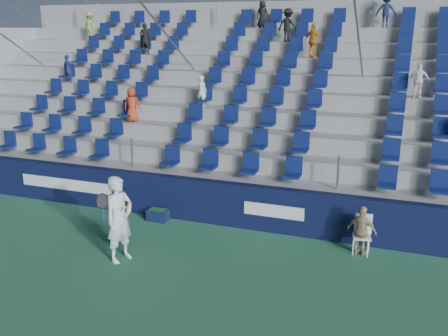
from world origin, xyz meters
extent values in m
plane|color=#30714B|center=(0.00, 0.00, 0.00)|extent=(70.00, 70.00, 0.00)
cube|color=#0E1336|center=(0.00, 3.15, 0.60)|extent=(24.00, 0.30, 1.20)
cube|color=white|center=(-5.00, 2.99, 0.62)|extent=(3.20, 0.02, 0.34)
cube|color=white|center=(1.50, 2.99, 0.62)|extent=(1.60, 0.02, 0.34)
cube|color=#969691|center=(0.00, 3.72, 0.60)|extent=(24.00, 0.85, 1.20)
cube|color=#969691|center=(0.00, 4.57, 0.85)|extent=(24.00, 0.85, 1.70)
cube|color=#969691|center=(0.00, 5.42, 1.10)|extent=(24.00, 0.85, 2.20)
cube|color=#969691|center=(0.00, 6.28, 1.35)|extent=(24.00, 0.85, 2.70)
cube|color=#969691|center=(0.00, 7.12, 1.60)|extent=(24.00, 0.85, 3.20)
cube|color=#969691|center=(0.00, 7.97, 1.85)|extent=(24.00, 0.85, 3.70)
cube|color=#969691|center=(0.00, 8.82, 2.10)|extent=(24.00, 0.85, 4.20)
cube|color=#969691|center=(0.00, 9.68, 2.35)|extent=(24.00, 0.85, 4.70)
cube|color=#969691|center=(0.00, 10.52, 2.60)|extent=(24.00, 0.85, 5.20)
cube|color=#969691|center=(0.00, 11.20, 3.10)|extent=(24.00, 0.50, 6.20)
cube|color=#0D1A51|center=(0.00, 3.72, 1.55)|extent=(16.05, 0.50, 0.70)
cube|color=#0D1A51|center=(0.00, 4.57, 2.05)|extent=(16.05, 0.50, 0.70)
cube|color=#0D1A51|center=(0.00, 5.42, 2.55)|extent=(16.05, 0.50, 0.70)
cube|color=#0D1A51|center=(0.00, 6.28, 3.05)|extent=(16.05, 0.50, 0.70)
cube|color=#0D1A51|center=(0.00, 7.12, 3.55)|extent=(16.05, 0.50, 0.70)
cube|color=#0D1A51|center=(0.00, 7.97, 4.05)|extent=(16.05, 0.50, 0.70)
cube|color=#0D1A51|center=(0.00, 8.82, 4.55)|extent=(16.05, 0.50, 0.70)
cube|color=#0D1A51|center=(0.00, 9.68, 5.05)|extent=(16.05, 0.50, 0.70)
cube|color=#0D1A51|center=(0.00, 10.52, 5.55)|extent=(16.05, 0.50, 0.70)
cylinder|color=gray|center=(-3.00, 7.12, 4.35)|extent=(0.06, 7.68, 4.55)
cylinder|color=gray|center=(3.00, 7.12, 4.35)|extent=(0.06, 7.68, 4.55)
cylinder|color=gray|center=(-9.80, 7.12, 4.35)|extent=(0.06, 7.68, 4.55)
imported|color=black|center=(0.10, 9.62, 5.29)|extent=(0.84, 0.60, 1.18)
imported|color=black|center=(-5.32, 8.77, 4.79)|extent=(0.48, 0.37, 1.18)
imported|color=white|center=(-1.88, 6.23, 3.21)|extent=(0.40, 0.29, 1.01)
imported|color=orange|center=(1.23, 8.77, 4.77)|extent=(0.73, 0.49, 1.15)
imported|color=#B63918|center=(-4.00, 5.38, 2.76)|extent=(0.61, 0.46, 1.12)
imported|color=black|center=(-1.11, 10.47, 5.70)|extent=(0.52, 0.37, 1.00)
imported|color=#172045|center=(-7.73, 7.08, 3.71)|extent=(0.40, 0.28, 1.02)
imported|color=#96B94A|center=(-8.39, 9.62, 5.27)|extent=(0.83, 0.61, 1.15)
imported|color=white|center=(4.72, 7.08, 3.70)|extent=(0.61, 0.29, 1.01)
imported|color=#172147|center=(3.44, 10.47, 5.78)|extent=(0.77, 0.46, 1.16)
imported|color=silver|center=(-1.38, 0.26, 1.01)|extent=(0.67, 0.84, 2.01)
cylinder|color=navy|center=(-1.63, 0.01, 1.19)|extent=(0.03, 0.03, 0.28)
torus|color=black|center=(-1.63, 0.01, 1.49)|extent=(0.30, 0.17, 0.28)
plane|color=#262626|center=(-1.63, 0.01, 1.49)|extent=(0.30, 0.16, 0.29)
sphere|color=#CCD130|center=(-1.13, 0.06, 1.34)|extent=(0.07, 0.07, 0.07)
sphere|color=#CCD130|center=(-1.13, 0.12, 1.37)|extent=(0.07, 0.07, 0.07)
cube|color=white|center=(3.77, 2.55, 0.43)|extent=(0.48, 0.48, 0.04)
cube|color=white|center=(3.77, 2.75, 0.68)|extent=(0.41, 0.12, 0.51)
cylinder|color=white|center=(3.61, 2.38, 0.21)|extent=(0.03, 0.03, 0.41)
cylinder|color=white|center=(3.94, 2.38, 0.21)|extent=(0.03, 0.03, 0.41)
cylinder|color=white|center=(3.61, 2.72, 0.21)|extent=(0.03, 0.03, 0.41)
cylinder|color=white|center=(3.94, 2.72, 0.21)|extent=(0.03, 0.03, 0.41)
imported|color=tan|center=(3.77, 2.50, 0.60)|extent=(0.75, 0.47, 1.20)
cube|color=#101A3C|center=(-1.75, 2.75, 0.16)|extent=(0.58, 0.39, 0.31)
cube|color=#1E662D|center=(-1.75, 2.75, 0.23)|extent=(0.48, 0.28, 0.19)
camera|label=1|loc=(4.56, -8.80, 5.18)|focal=40.00mm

